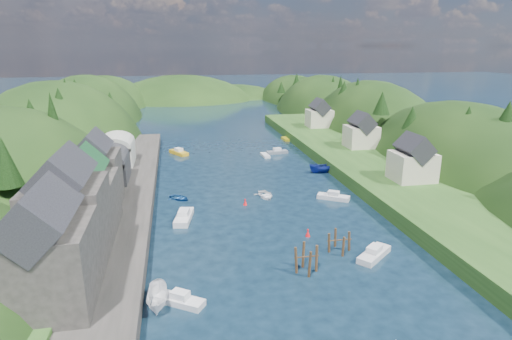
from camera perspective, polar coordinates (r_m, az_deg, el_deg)
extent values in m
plane|color=black|center=(98.45, -2.42, 1.28)|extent=(600.00, 600.00, 0.00)
ellipsoid|color=black|center=(88.91, -30.74, -8.55)|extent=(44.00, 75.56, 48.19)
ellipsoid|color=black|center=(127.85, -24.53, -0.92)|extent=(44.00, 75.56, 52.00)
ellipsoid|color=black|center=(168.50, -21.33, 3.53)|extent=(44.00, 75.56, 48.19)
ellipsoid|color=black|center=(208.97, -19.44, 6.44)|extent=(44.00, 75.56, 39.00)
ellipsoid|color=black|center=(101.77, 25.35, -4.42)|extent=(36.00, 75.56, 44.49)
ellipsoid|color=black|center=(137.09, 14.93, 1.40)|extent=(36.00, 75.56, 48.00)
ellipsoid|color=black|center=(175.63, 8.94, 5.14)|extent=(36.00, 75.56, 44.49)
ellipsoid|color=black|center=(214.78, 5.19, 7.67)|extent=(36.00, 75.56, 36.00)
ellipsoid|color=black|center=(217.05, -9.78, 6.61)|extent=(80.00, 60.00, 44.00)
ellipsoid|color=black|center=(229.43, -2.77, 6.83)|extent=(70.00, 56.00, 36.00)
cone|color=black|center=(60.50, -30.48, 0.97)|extent=(3.59, 3.59, 6.19)
cone|color=black|center=(87.11, -25.50, 6.48)|extent=(3.35, 3.35, 8.96)
cone|color=black|center=(97.04, -27.81, 6.64)|extent=(4.18, 4.18, 6.14)
cone|color=black|center=(108.64, -24.75, 8.25)|extent=(4.73, 4.73, 6.56)
cone|color=black|center=(121.55, -24.00, 9.29)|extent=(4.34, 4.34, 7.99)
cone|color=black|center=(132.88, -21.15, 7.95)|extent=(5.28, 5.28, 5.78)
cone|color=black|center=(142.36, -22.95, 9.76)|extent=(4.77, 4.77, 6.83)
cone|color=black|center=(145.84, -18.87, 8.80)|extent=(4.07, 4.07, 5.40)
cone|color=black|center=(161.15, -20.12, 9.78)|extent=(4.56, 4.56, 8.59)
cone|color=black|center=(169.38, -20.30, 9.37)|extent=(4.75, 4.75, 5.45)
cone|color=black|center=(181.57, -19.29, 10.06)|extent=(4.27, 4.27, 6.66)
cone|color=black|center=(86.74, 30.50, 5.80)|extent=(5.24, 5.24, 6.65)
cone|color=black|center=(90.28, 26.34, 5.53)|extent=(5.03, 5.03, 6.81)
cone|color=black|center=(97.17, 20.03, 6.10)|extent=(5.29, 5.29, 6.58)
cone|color=black|center=(107.94, 16.43, 8.58)|extent=(4.07, 4.07, 5.50)
cone|color=black|center=(118.98, 15.62, 7.21)|extent=(3.40, 3.40, 5.38)
cone|color=black|center=(132.55, 13.32, 9.90)|extent=(4.94, 4.94, 9.45)
cone|color=black|center=(134.43, 11.65, 10.23)|extent=(5.25, 5.25, 6.11)
cone|color=black|center=(146.92, 11.19, 10.83)|extent=(3.36, 3.36, 7.71)
cone|color=black|center=(160.63, 10.22, 10.86)|extent=(4.57, 4.57, 7.81)
cone|color=black|center=(171.79, 8.51, 10.67)|extent=(3.59, 3.59, 6.70)
cone|color=black|center=(180.70, 5.44, 11.78)|extent=(4.14, 4.14, 5.99)
cone|color=black|center=(189.95, 3.39, 10.97)|extent=(3.83, 3.83, 4.89)
cube|color=#2D2B28|center=(69.33, -18.63, -5.25)|extent=(12.00, 110.00, 2.00)
cube|color=#234719|center=(70.61, -24.30, -5.26)|extent=(12.00, 110.00, 2.50)
cube|color=#2D2B28|center=(44.44, -26.02, -11.39)|extent=(8.00, 9.00, 8.00)
cube|color=black|center=(42.51, -26.85, -5.42)|extent=(5.88, 9.36, 5.88)
cube|color=#2D2B28|center=(52.18, -23.66, -6.41)|extent=(8.00, 9.00, 9.00)
cube|color=black|center=(50.46, -24.36, -0.66)|extent=(5.88, 9.36, 5.88)
cube|color=#2D2B28|center=(60.75, -21.81, -4.08)|extent=(8.00, 9.00, 7.00)
cube|color=#1E592D|center=(59.44, -22.25, -0.03)|extent=(5.88, 9.36, 5.88)
cube|color=#2D2B28|center=(69.01, -20.54, -1.14)|extent=(7.00, 8.00, 8.00)
cube|color=black|center=(67.81, -20.94, 2.77)|extent=(5.15, 8.32, 5.15)
cube|color=#2D2D30|center=(80.93, -19.10, 0.00)|extent=(7.00, 9.00, 4.00)
cylinder|color=#2D2D30|center=(80.43, -19.23, 1.37)|extent=(7.00, 9.00, 7.00)
cube|color=#B2B2A8|center=(92.44, -18.13, 2.04)|extent=(7.00, 9.00, 4.00)
cylinder|color=#B2B2A8|center=(92.00, -18.24, 3.25)|extent=(7.00, 9.00, 7.00)
cube|color=#234719|center=(95.76, 13.46, 1.15)|extent=(16.00, 120.00, 2.40)
cube|color=beige|center=(80.37, 20.12, 0.46)|extent=(7.00, 6.00, 5.00)
cube|color=black|center=(79.59, 20.35, 2.77)|extent=(5.15, 6.24, 5.15)
cube|color=beige|center=(103.64, 13.83, 4.36)|extent=(7.00, 6.00, 5.00)
cube|color=black|center=(103.03, 13.95, 6.18)|extent=(5.15, 6.24, 5.15)
cube|color=beige|center=(127.90, 8.43, 6.84)|extent=(7.00, 6.00, 5.00)
cube|color=black|center=(127.41, 8.49, 8.32)|extent=(5.15, 6.24, 5.15)
cylinder|color=#382314|center=(51.31, 8.06, -11.88)|extent=(0.32, 0.32, 3.87)
cylinder|color=#382314|center=(51.98, 6.32, -11.42)|extent=(0.32, 0.32, 3.87)
cylinder|color=#382314|center=(50.63, 5.38, -12.19)|extent=(0.32, 0.32, 3.87)
cylinder|color=#382314|center=(49.93, 7.16, -12.68)|extent=(0.32, 0.32, 3.87)
cylinder|color=#382314|center=(50.66, 6.75, -11.41)|extent=(2.94, 0.16, 0.16)
cylinder|color=#382314|center=(56.89, 12.31, -9.51)|extent=(0.32, 0.32, 3.24)
cylinder|color=#382314|center=(57.53, 10.52, -9.10)|extent=(0.32, 0.32, 3.24)
cylinder|color=#382314|center=(55.94, 9.71, -9.82)|extent=(0.32, 0.32, 3.24)
cylinder|color=#382314|center=(55.28, 11.54, -10.26)|extent=(0.32, 0.32, 3.24)
cylinder|color=#382314|center=(56.16, 11.05, -9.15)|extent=(3.26, 0.16, 0.16)
cone|color=red|center=(60.16, 6.93, -8.37)|extent=(0.70, 0.70, 0.90)
sphere|color=red|center=(59.96, 6.95, -7.93)|extent=(0.30, 0.30, 0.30)
cone|color=red|center=(70.91, -1.45, -4.35)|extent=(0.70, 0.70, 0.90)
sphere|color=red|center=(70.73, -1.46, -3.98)|extent=(0.30, 0.30, 0.30)
cube|color=silver|center=(56.21, 15.46, -10.81)|extent=(5.76, 5.24, 0.82)
cube|color=silver|center=(55.86, 15.52, -10.08)|extent=(2.45, 2.36, 0.70)
cube|color=gold|center=(120.27, 3.97, 4.14)|extent=(1.65, 4.44, 0.61)
cube|color=silver|center=(65.99, -9.59, -6.24)|extent=(3.34, 6.73, 0.90)
cube|color=silver|center=(65.67, -9.62, -5.56)|extent=(1.90, 2.50, 0.70)
cube|color=silver|center=(46.29, -10.03, -16.81)|extent=(5.16, 4.21, 0.71)
cube|color=silver|center=(45.89, -10.08, -16.03)|extent=(2.13, 1.96, 0.70)
imported|color=white|center=(46.01, -12.97, -16.38)|extent=(2.20, 5.41, 2.06)
imported|color=white|center=(74.68, 1.27, -3.37)|extent=(3.83, 4.97, 0.95)
cube|color=gold|center=(105.69, -10.25, 2.28)|extent=(4.73, 6.10, 0.83)
cube|color=silver|center=(105.50, -10.27, 2.71)|extent=(2.24, 2.49, 0.70)
cube|color=slate|center=(104.87, 2.84, 2.39)|extent=(5.36, 2.41, 0.72)
cube|color=silver|center=(104.69, 2.84, 2.78)|extent=(1.96, 1.43, 0.70)
cube|color=silver|center=(101.97, 1.23, 1.97)|extent=(1.69, 4.32, 0.59)
cube|color=silver|center=(74.77, 10.28, -3.60)|extent=(5.54, 4.44, 0.76)
cube|color=silver|center=(74.51, 10.31, -3.05)|extent=(2.28, 2.08, 0.70)
imported|color=navy|center=(89.55, 8.74, 0.19)|extent=(5.73, 2.54, 2.15)
imported|color=navy|center=(74.72, -10.18, -3.67)|extent=(4.95, 4.97, 0.85)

